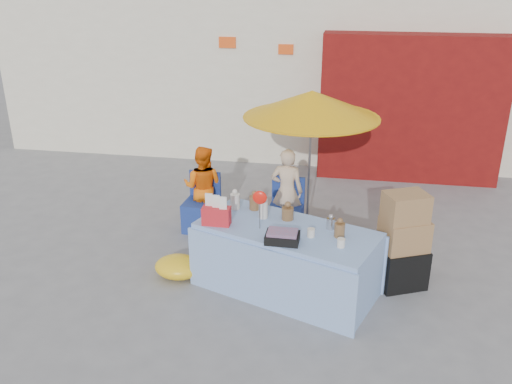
% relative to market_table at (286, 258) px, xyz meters
% --- Properties ---
extents(ground, '(80.00, 80.00, 0.00)m').
position_rel_market_table_xyz_m(ground, '(-0.49, 0.00, -0.42)').
color(ground, slate).
rests_on(ground, ground).
extents(market_table, '(2.35, 1.68, 1.30)m').
position_rel_market_table_xyz_m(market_table, '(0.00, 0.00, 0.00)').
color(market_table, '#88AADB').
rests_on(market_table, ground).
extents(chair_left, '(0.51, 0.50, 0.85)m').
position_rel_market_table_xyz_m(chair_left, '(-1.43, 1.42, -0.17)').
color(chair_left, navy).
rests_on(chair_left, ground).
extents(chair_right, '(0.51, 0.50, 0.85)m').
position_rel_market_table_xyz_m(chair_right, '(-0.18, 1.42, -0.17)').
color(chair_right, navy).
rests_on(chair_right, ground).
extents(vendor_orange, '(0.64, 0.52, 1.25)m').
position_rel_market_table_xyz_m(vendor_orange, '(-1.43, 1.55, 0.20)').
color(vendor_orange, orange).
rests_on(vendor_orange, ground).
extents(vendor_beige, '(0.49, 0.34, 1.29)m').
position_rel_market_table_xyz_m(vendor_beige, '(-0.18, 1.55, 0.22)').
color(vendor_beige, beige).
rests_on(vendor_beige, ground).
extents(umbrella, '(1.90, 1.90, 2.09)m').
position_rel_market_table_xyz_m(umbrella, '(0.12, 1.70, 1.47)').
color(umbrella, gray).
rests_on(umbrella, ground).
extents(box_stack, '(0.69, 0.64, 1.22)m').
position_rel_market_table_xyz_m(box_stack, '(1.37, 0.34, 0.14)').
color(box_stack, black).
rests_on(box_stack, ground).
extents(tarp_bundle, '(0.71, 0.62, 0.27)m').
position_rel_market_table_xyz_m(tarp_bundle, '(-1.37, 0.05, -0.29)').
color(tarp_bundle, yellow).
rests_on(tarp_bundle, ground).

